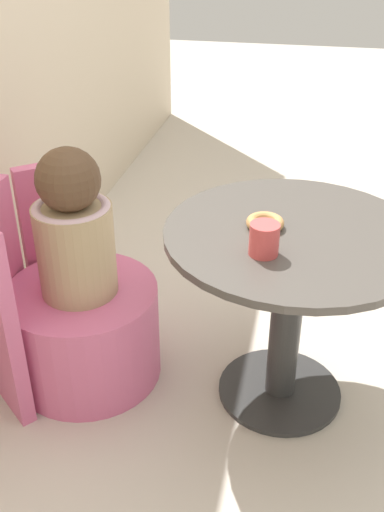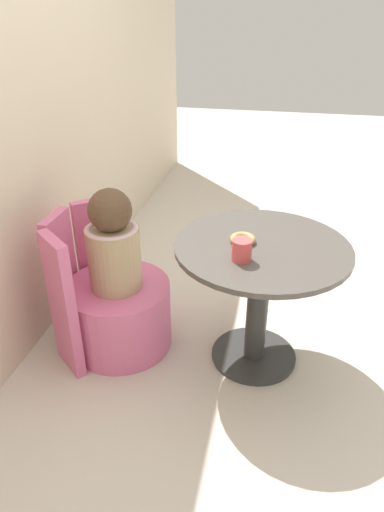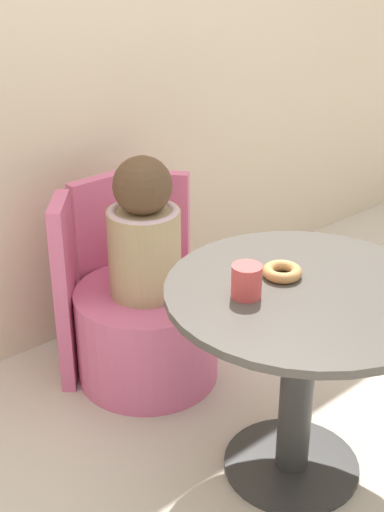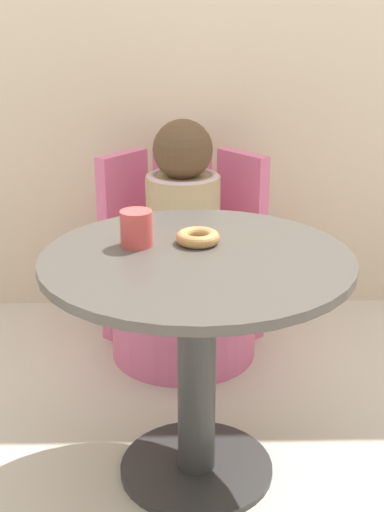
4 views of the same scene
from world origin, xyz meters
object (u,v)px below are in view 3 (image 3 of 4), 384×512
round_table (301,341)px  tub_chair (147,334)px  cup (247,281)px  child_figure (144,232)px  donut (282,272)px

round_table → tub_chair: 0.76m
tub_chair → cup: cup is taller
tub_chair → child_figure: 0.41m
cup → donut: bearing=4.4°
round_table → donut: size_ratio=6.89×
round_table → donut: 0.21m
tub_chair → child_figure: size_ratio=1.04×
child_figure → cup: child_figure is taller
cup → child_figure: bearing=78.6°
round_table → tub_chair: (-0.03, 0.70, -0.30)m
child_figure → donut: 0.61m
round_table → cup: bearing=152.9°
child_figure → round_table: bearing=-87.6°
round_table → child_figure: (-0.03, 0.70, 0.12)m
round_table → tub_chair: bearing=92.4°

